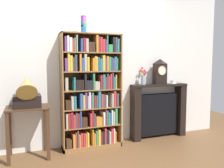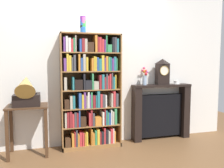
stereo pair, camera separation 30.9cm
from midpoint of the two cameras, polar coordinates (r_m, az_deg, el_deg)
ground_plane at (r=3.68m, az=-2.37°, el=-16.00°), size 7.73×6.40×0.02m
wall_back at (r=3.75m, az=-1.17°, el=4.89°), size 4.73×0.08×2.60m
bookshelf at (r=3.56m, az=-2.72°, el=-2.36°), size 0.92×0.29×1.77m
cup_stack at (r=3.52m, az=-4.71°, el=14.53°), size 0.09×0.09×0.25m
side_table_left at (r=3.46m, az=-17.93°, el=-8.25°), size 0.57×0.43×0.72m
gramophone at (r=3.33m, az=-18.16°, el=-1.83°), size 0.36×0.49×0.52m
fireplace_mantel at (r=4.14m, az=14.19°, el=-6.79°), size 1.04×0.21×0.96m
mantel_clock at (r=4.04m, az=14.65°, el=3.00°), size 0.22×0.14×0.44m
flower_vase at (r=3.89m, az=10.41°, el=1.73°), size 0.09×0.14×0.30m
teacup_with_saucer at (r=4.20m, az=17.82°, el=0.34°), size 0.14×0.13×0.06m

